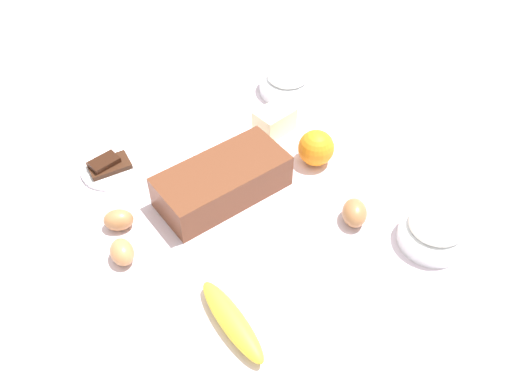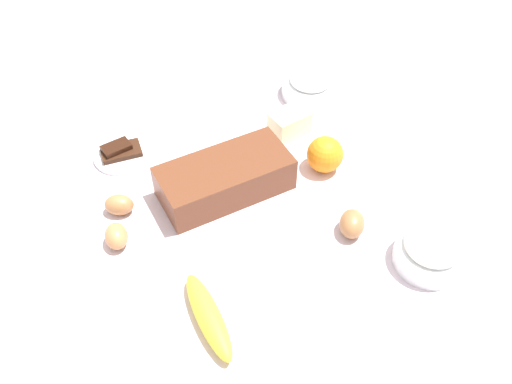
{
  "view_description": "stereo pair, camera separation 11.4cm",
  "coord_description": "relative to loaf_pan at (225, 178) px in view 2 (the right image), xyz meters",
  "views": [
    {
      "loc": [
        0.42,
        0.66,
        0.87
      ],
      "look_at": [
        0.0,
        0.0,
        0.04
      ],
      "focal_mm": 38.57,
      "sensor_mm": 36.0,
      "label": 1
    },
    {
      "loc": [
        0.32,
        0.71,
        0.87
      ],
      "look_at": [
        0.0,
        0.0,
        0.04
      ],
      "focal_mm": 38.57,
      "sensor_mm": 36.0,
      "label": 2
    }
  ],
  "objects": [
    {
      "name": "orange_fruit",
      "position": [
        -0.23,
        0.02,
        -0.0
      ],
      "size": [
        0.08,
        0.08,
        0.08
      ],
      "primitive_type": "sphere",
      "color": "orange",
      "rests_on": "ground_plane"
    },
    {
      "name": "chocolate_plate",
      "position": [
        0.18,
        -0.2,
        -0.03
      ],
      "size": [
        0.13,
        0.13,
        0.03
      ],
      "color": "white",
      "rests_on": "ground_plane"
    },
    {
      "name": "egg_near_butter",
      "position": [
        -0.19,
        0.21,
        -0.02
      ],
      "size": [
        0.08,
        0.08,
        0.05
      ],
      "primitive_type": "ellipsoid",
      "rotation": [
        0.0,
        1.57,
        0.96
      ],
      "color": "#A16C41",
      "rests_on": "ground_plane"
    },
    {
      "name": "flour_bowl",
      "position": [
        -0.29,
        0.34,
        -0.01
      ],
      "size": [
        0.14,
        0.14,
        0.07
      ],
      "color": "white",
      "rests_on": "ground_plane"
    },
    {
      "name": "sugar_bowl",
      "position": [
        -0.33,
        -0.23,
        -0.01
      ],
      "size": [
        0.15,
        0.15,
        0.07
      ],
      "color": "white",
      "rests_on": "ground_plane"
    },
    {
      "name": "egg_loose",
      "position": [
        0.25,
        0.04,
        -0.02
      ],
      "size": [
        0.05,
        0.07,
        0.05
      ],
      "primitive_type": "ellipsoid",
      "rotation": [
        0.0,
        1.57,
        4.59
      ],
      "color": "#BA7E4C",
      "rests_on": "ground_plane"
    },
    {
      "name": "ground_plane",
      "position": [
        -0.04,
        0.06,
        -0.05
      ],
      "size": [
        2.4,
        2.4,
        0.02
      ],
      "primitive_type": "cube",
      "color": "silver"
    },
    {
      "name": "banana",
      "position": [
        0.15,
        0.28,
        -0.02
      ],
      "size": [
        0.05,
        0.19,
        0.04
      ],
      "primitive_type": "ellipsoid",
      "rotation": [
        0.0,
        0.0,
        1.58
      ],
      "color": "yellow",
      "rests_on": "ground_plane"
    },
    {
      "name": "butter_block",
      "position": [
        -0.21,
        -0.12,
        -0.01
      ],
      "size": [
        0.1,
        0.08,
        0.06
      ],
      "primitive_type": "cube",
      "rotation": [
        0.0,
        0.0,
        0.17
      ],
      "color": "#F4EDB2",
      "rests_on": "ground_plane"
    },
    {
      "name": "egg_beside_bowl",
      "position": [
        0.22,
        -0.04,
        -0.02
      ],
      "size": [
        0.07,
        0.07,
        0.04
      ],
      "primitive_type": "ellipsoid",
      "rotation": [
        0.0,
        1.57,
        2.67
      ],
      "color": "#AC7446",
      "rests_on": "ground_plane"
    },
    {
      "name": "loaf_pan",
      "position": [
        0.0,
        0.0,
        0.0
      ],
      "size": [
        0.29,
        0.15,
        0.08
      ],
      "rotation": [
        0.0,
        0.0,
        0.07
      ],
      "color": "brown",
      "rests_on": "ground_plane"
    }
  ]
}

